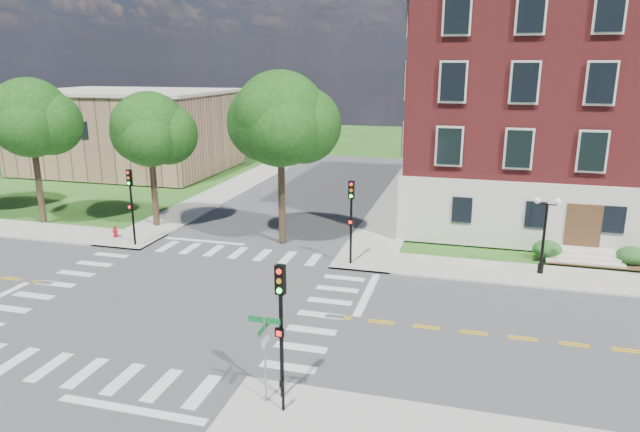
% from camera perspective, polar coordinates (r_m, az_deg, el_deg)
% --- Properties ---
extents(ground, '(160.00, 160.00, 0.00)m').
position_cam_1_polar(ground, '(29.13, -13.83, -8.04)').
color(ground, '#295117').
rests_on(ground, ground).
extents(road_ew, '(90.00, 12.00, 0.01)m').
position_cam_1_polar(road_ew, '(29.13, -13.84, -8.03)').
color(road_ew, '#3D3D3F').
rests_on(road_ew, ground).
extents(road_ns, '(12.00, 90.00, 0.01)m').
position_cam_1_polar(road_ns, '(29.13, -13.84, -8.03)').
color(road_ns, '#3D3D3F').
rests_on(road_ns, ground).
extents(sidewalk_ne, '(34.00, 34.00, 0.12)m').
position_cam_1_polar(sidewalk_ne, '(40.26, 17.31, -1.70)').
color(sidewalk_ne, '#9E9B93').
rests_on(sidewalk_ne, ground).
extents(sidewalk_nw, '(34.00, 34.00, 0.12)m').
position_cam_1_polar(sidewalk_nw, '(49.49, -20.96, 1.06)').
color(sidewalk_nw, '#9E9B93').
rests_on(sidewalk_nw, ground).
extents(crosswalk_east, '(2.20, 10.20, 0.02)m').
position_cam_1_polar(crosswalk_east, '(26.58, 0.11, -9.90)').
color(crosswalk_east, silver).
rests_on(crosswalk_east, ground).
extents(stop_bar_east, '(0.40, 5.50, 0.00)m').
position_cam_1_polar(stop_bar_east, '(28.94, 4.76, -7.79)').
color(stop_bar_east, silver).
rests_on(stop_bar_east, ground).
extents(main_building, '(30.60, 22.40, 16.50)m').
position_cam_1_polar(main_building, '(46.55, 28.70, 9.74)').
color(main_building, beige).
rests_on(main_building, ground).
extents(secondary_building, '(20.40, 15.40, 8.30)m').
position_cam_1_polar(secondary_building, '(64.36, -18.54, 8.15)').
color(secondary_building, '#836148').
rests_on(secondary_building, ground).
extents(tree_b, '(5.46, 5.46, 10.17)m').
position_cam_1_polar(tree_b, '(44.40, -26.99, 8.72)').
color(tree_b, '#2E2017').
rests_on(tree_b, ground).
extents(tree_c, '(5.08, 5.08, 9.29)m').
position_cam_1_polar(tree_c, '(40.65, -16.69, 8.29)').
color(tree_c, '#2E2017').
rests_on(tree_c, ground).
extents(tree_d, '(5.85, 5.85, 10.73)m').
position_cam_1_polar(tree_d, '(35.09, -3.98, 9.63)').
color(tree_d, '#2E2017').
rests_on(tree_d, ground).
extents(traffic_signal_se, '(0.36, 0.41, 4.80)m').
position_cam_1_polar(traffic_signal_se, '(19.12, -3.94, -9.84)').
color(traffic_signal_se, black).
rests_on(traffic_signal_se, ground).
extents(traffic_signal_ne, '(0.35, 0.40, 4.80)m').
position_cam_1_polar(traffic_signal_ne, '(31.87, 3.14, 0.46)').
color(traffic_signal_ne, black).
rests_on(traffic_signal_ne, ground).
extents(traffic_signal_nw, '(0.36, 0.42, 4.80)m').
position_cam_1_polar(traffic_signal_nw, '(37.05, -18.38, 1.79)').
color(traffic_signal_nw, black).
rests_on(traffic_signal_nw, ground).
extents(twin_lamp_west, '(1.36, 0.36, 4.23)m').
position_cam_1_polar(twin_lamp_west, '(32.79, 21.53, -1.38)').
color(twin_lamp_west, black).
rests_on(twin_lamp_west, ground).
extents(street_sign_pole, '(1.10, 1.10, 3.10)m').
position_cam_1_polar(street_sign_pole, '(19.32, -5.52, -12.50)').
color(street_sign_pole, gray).
rests_on(street_sign_pole, ground).
extents(push_button_post, '(0.14, 0.21, 1.20)m').
position_cam_1_polar(push_button_post, '(19.57, -3.73, -17.19)').
color(push_button_post, black).
rests_on(push_button_post, ground).
extents(fire_hydrant, '(0.35, 0.35, 0.75)m').
position_cam_1_polar(fire_hydrant, '(39.77, -19.79, -1.52)').
color(fire_hydrant, maroon).
rests_on(fire_hydrant, ground).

